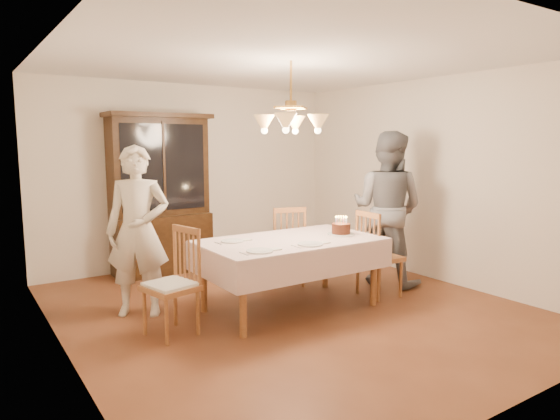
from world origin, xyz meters
TOP-DOWN VIEW (x-y plane):
  - ground at (0.00, 0.00)m, footprint 5.00×5.00m
  - room_shell at (0.00, 0.00)m, footprint 5.00×5.00m
  - dining_table at (0.00, 0.00)m, footprint 1.90×1.10m
  - china_hutch at (-0.59, 2.25)m, footprint 1.38×0.54m
  - chair_far_side at (0.48, 0.78)m, footprint 0.55×0.53m
  - chair_left_end at (-1.34, 0.00)m, footprint 0.51×0.52m
  - chair_right_end at (1.12, -0.20)m, footprint 0.44×0.46m
  - elderly_woman at (-1.40, 0.72)m, footprint 0.77×0.69m
  - adult_in_grey at (1.58, 0.15)m, footprint 1.03×1.14m
  - birthday_cake at (0.62, -0.09)m, footprint 0.30×0.30m
  - place_setting_near_left at (-0.57, -0.33)m, footprint 0.40×0.25m
  - place_setting_near_right at (0.01, -0.35)m, footprint 0.40×0.26m
  - place_setting_far_left at (-0.56, 0.23)m, footprint 0.38×0.23m
  - chandelier at (-0.00, -0.00)m, footprint 0.62×0.62m

SIDE VIEW (x-z plane):
  - ground at x=0.00m, z-range 0.00..0.00m
  - chair_far_side at x=0.48m, z-range -0.06..0.94m
  - chair_right_end at x=1.12m, z-range -0.06..0.94m
  - chair_left_end at x=-1.34m, z-range -0.05..0.95m
  - dining_table at x=0.00m, z-range 0.30..1.06m
  - place_setting_far_left at x=-0.56m, z-range 0.76..0.77m
  - place_setting_near_left at x=-0.57m, z-range 0.76..0.77m
  - place_setting_near_right at x=0.01m, z-range 0.76..0.77m
  - birthday_cake at x=0.62m, z-range 0.71..0.92m
  - elderly_woman at x=-1.40m, z-range 0.00..1.76m
  - adult_in_grey at x=1.58m, z-range 0.00..1.92m
  - china_hutch at x=-0.59m, z-range -0.04..2.12m
  - room_shell at x=0.00m, z-range -0.92..4.08m
  - chandelier at x=0.00m, z-range 1.61..2.34m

